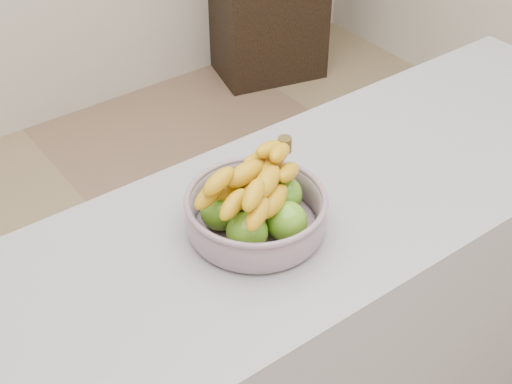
% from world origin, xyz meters
% --- Properties ---
extents(counter, '(2.00, 0.60, 0.90)m').
position_xyz_m(counter, '(0.00, -0.09, 0.45)').
color(counter, '#A5A3AC').
rests_on(counter, ground).
extents(fruit_bowl, '(0.30, 0.30, 0.17)m').
position_xyz_m(fruit_bowl, '(-0.14, -0.09, 0.96)').
color(fruit_bowl, '#9FAEBF').
rests_on(fruit_bowl, counter).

